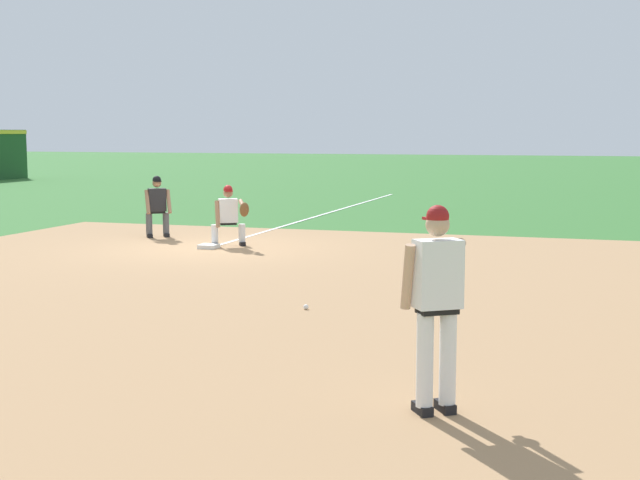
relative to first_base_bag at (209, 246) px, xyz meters
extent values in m
plane|color=#336B2D|center=(0.00, 0.00, -0.04)|extent=(160.00, 160.00, 0.00)
cube|color=#A87F56|center=(-4.87, -3.33, -0.04)|extent=(18.00, 18.00, 0.01)
cube|color=white|center=(8.71, 0.00, -0.04)|extent=(17.42, 0.10, 0.00)
cube|color=white|center=(0.00, 0.00, 0.00)|extent=(0.38, 0.38, 0.09)
sphere|color=white|center=(-5.65, -4.09, -0.01)|extent=(0.07, 0.07, 0.07)
cube|color=black|center=(-9.77, -6.55, 0.00)|extent=(0.28, 0.24, 0.09)
cylinder|color=white|center=(-9.80, -6.57, 0.46)|extent=(0.15, 0.15, 0.84)
cube|color=black|center=(-9.64, -6.73, 0.00)|extent=(0.28, 0.24, 0.09)
cylinder|color=white|center=(-9.67, -6.76, 0.46)|extent=(0.15, 0.15, 0.84)
cube|color=black|center=(-9.74, -6.66, 0.90)|extent=(0.36, 0.39, 0.06)
cube|color=white|center=(-9.74, -6.66, 1.22)|extent=(0.42, 0.47, 0.60)
sphere|color=tan|center=(-9.72, -6.65, 1.65)|extent=(0.21, 0.21, 0.21)
sphere|color=maroon|center=(-9.72, -6.65, 1.72)|extent=(0.20, 0.20, 0.20)
cube|color=maroon|center=(-9.65, -6.60, 1.69)|extent=(0.19, 0.20, 0.02)
cylinder|color=tan|center=(-9.82, -6.42, 1.19)|extent=(0.21, 0.18, 0.59)
cylinder|color=tan|center=(-9.35, -6.70, 1.31)|extent=(0.49, 0.37, 0.41)
ellipsoid|color=brown|center=(-9.28, -6.66, 1.14)|extent=(0.36, 0.33, 0.34)
cube|color=black|center=(0.63, -0.52, 0.00)|extent=(0.28, 0.23, 0.09)
cylinder|color=white|center=(0.67, -0.50, 0.23)|extent=(0.15, 0.15, 0.40)
cube|color=black|center=(0.31, -0.01, 0.00)|extent=(0.28, 0.23, 0.09)
cylinder|color=white|center=(0.35, 0.01, 0.23)|extent=(0.15, 0.15, 0.40)
cube|color=black|center=(0.51, -0.24, 0.46)|extent=(0.35, 0.39, 0.06)
cube|color=white|center=(0.51, -0.24, 0.73)|extent=(0.42, 0.47, 0.52)
sphere|color=#9E7051|center=(0.49, -0.25, 1.12)|extent=(0.21, 0.21, 0.21)
sphere|color=maroon|center=(0.49, -0.25, 1.20)|extent=(0.20, 0.20, 0.20)
cube|color=maroon|center=(0.41, -0.30, 1.17)|extent=(0.18, 0.20, 0.02)
cylinder|color=#9E7051|center=(0.29, -0.68, 0.88)|extent=(0.54, 0.39, 0.24)
cylinder|color=#9E7051|center=(0.29, -0.08, 0.67)|extent=(0.25, 0.20, 0.58)
ellipsoid|color=brown|center=(0.11, -0.79, 0.80)|extent=(0.29, 0.29, 0.35)
cube|color=black|center=(1.62, 1.84, 0.00)|extent=(0.27, 0.25, 0.09)
cylinder|color=#515154|center=(1.65, 1.86, 0.28)|extent=(0.15, 0.15, 0.50)
cube|color=black|center=(1.37, 2.16, 0.00)|extent=(0.27, 0.25, 0.09)
cylinder|color=#515154|center=(1.41, 2.18, 0.28)|extent=(0.15, 0.15, 0.50)
cube|color=black|center=(1.53, 2.02, 0.55)|extent=(0.37, 0.39, 0.06)
cube|color=#232326|center=(1.53, 2.02, 0.85)|extent=(0.43, 0.46, 0.54)
sphere|color=#9E7051|center=(1.51, 2.01, 1.25)|extent=(0.21, 0.21, 0.21)
sphere|color=black|center=(1.51, 2.01, 1.32)|extent=(0.20, 0.20, 0.20)
cube|color=black|center=(1.44, 1.95, 1.29)|extent=(0.19, 0.20, 0.02)
cylinder|color=#9E7051|center=(1.57, 1.73, 0.81)|extent=(0.31, 0.27, 0.56)
cylinder|color=#9E7051|center=(1.26, 2.13, 0.81)|extent=(0.31, 0.27, 0.56)
camera|label=1|loc=(-17.33, -8.00, 2.44)|focal=50.00mm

